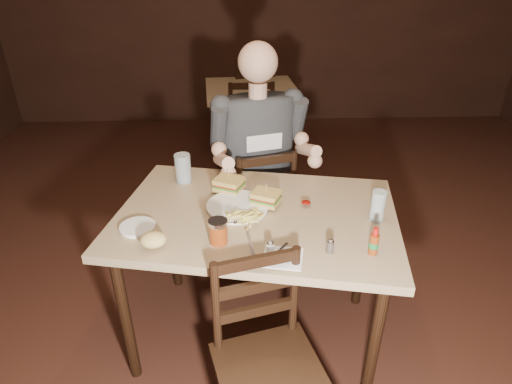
{
  "coord_description": "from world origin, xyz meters",
  "views": [
    {
      "loc": [
        -0.31,
        -1.64,
        1.79
      ],
      "look_at": [
        -0.25,
        0.07,
        0.85
      ],
      "focal_mm": 30.0,
      "sensor_mm": 36.0,
      "label": 1
    }
  ],
  "objects_px": {
    "syrup_dispenser": "(218,231)",
    "dinner_plate": "(238,207)",
    "side_plate": "(138,228)",
    "glass_left": "(183,168)",
    "main_table": "(256,227)",
    "hot_sauce": "(374,241)",
    "bg_chair_far": "(250,101)",
    "chair_far": "(257,207)",
    "bg_table": "(251,98)",
    "diner": "(260,134)",
    "chair_near": "(270,373)",
    "bg_chair_near": "(253,144)",
    "glass_right": "(378,206)"
  },
  "relations": [
    {
      "from": "syrup_dispenser",
      "to": "dinner_plate",
      "type": "bearing_deg",
      "value": 84.26
    },
    {
      "from": "bg_table",
      "to": "hot_sauce",
      "type": "height_order",
      "value": "hot_sauce"
    },
    {
      "from": "bg_table",
      "to": "bg_chair_near",
      "type": "xyz_separation_m",
      "value": [
        0.0,
        -0.55,
        -0.23
      ]
    },
    {
      "from": "diner",
      "to": "bg_chair_near",
      "type": "bearing_deg",
      "value": 74.59
    },
    {
      "from": "dinner_plate",
      "to": "syrup_dispenser",
      "type": "relative_size",
      "value": 2.7
    },
    {
      "from": "chair_near",
      "to": "diner",
      "type": "height_order",
      "value": "diner"
    },
    {
      "from": "bg_table",
      "to": "main_table",
      "type": "bearing_deg",
      "value": -90.93
    },
    {
      "from": "main_table",
      "to": "bg_table",
      "type": "bearing_deg",
      "value": 89.07
    },
    {
      "from": "diner",
      "to": "syrup_dispenser",
      "type": "bearing_deg",
      "value": -120.08
    },
    {
      "from": "bg_table",
      "to": "chair_far",
      "type": "bearing_deg",
      "value": -90.26
    },
    {
      "from": "dinner_plate",
      "to": "syrup_dispenser",
      "type": "distance_m",
      "value": 0.27
    },
    {
      "from": "diner",
      "to": "glass_right",
      "type": "distance_m",
      "value": 0.82
    },
    {
      "from": "bg_chair_near",
      "to": "dinner_plate",
      "type": "relative_size",
      "value": 3.26
    },
    {
      "from": "glass_left",
      "to": "hot_sauce",
      "type": "height_order",
      "value": "glass_left"
    },
    {
      "from": "bg_chair_far",
      "to": "hot_sauce",
      "type": "distance_m",
      "value": 3.04
    },
    {
      "from": "glass_right",
      "to": "glass_left",
      "type": "bearing_deg",
      "value": 155.53
    },
    {
      "from": "bg_table",
      "to": "hot_sauce",
      "type": "distance_m",
      "value": 2.48
    },
    {
      "from": "dinner_plate",
      "to": "syrup_dispenser",
      "type": "height_order",
      "value": "syrup_dispenser"
    },
    {
      "from": "main_table",
      "to": "glass_right",
      "type": "distance_m",
      "value": 0.55
    },
    {
      "from": "chair_far",
      "to": "hot_sauce",
      "type": "bearing_deg",
      "value": 97.82
    },
    {
      "from": "side_plate",
      "to": "main_table",
      "type": "bearing_deg",
      "value": 12.46
    },
    {
      "from": "main_table",
      "to": "bg_chair_far",
      "type": "height_order",
      "value": "bg_chair_far"
    },
    {
      "from": "chair_far",
      "to": "side_plate",
      "type": "height_order",
      "value": "chair_far"
    },
    {
      "from": "main_table",
      "to": "hot_sauce",
      "type": "height_order",
      "value": "hot_sauce"
    },
    {
      "from": "chair_far",
      "to": "glass_right",
      "type": "height_order",
      "value": "glass_right"
    },
    {
      "from": "glass_left",
      "to": "glass_right",
      "type": "bearing_deg",
      "value": -24.47
    },
    {
      "from": "chair_near",
      "to": "glass_right",
      "type": "xyz_separation_m",
      "value": [
        0.49,
        0.5,
        0.42
      ]
    },
    {
      "from": "glass_right",
      "to": "side_plate",
      "type": "xyz_separation_m",
      "value": [
        -1.04,
        -0.03,
        -0.07
      ]
    },
    {
      "from": "bg_chair_far",
      "to": "syrup_dispenser",
      "type": "height_order",
      "value": "bg_chair_far"
    },
    {
      "from": "syrup_dispenser",
      "to": "side_plate",
      "type": "xyz_separation_m",
      "value": [
        -0.35,
        0.11,
        -0.05
      ]
    },
    {
      "from": "dinner_plate",
      "to": "diner",
      "type": "bearing_deg",
      "value": 76.79
    },
    {
      "from": "bg_chair_far",
      "to": "syrup_dispenser",
      "type": "xyz_separation_m",
      "value": [
        -0.2,
        -2.89,
        0.34
      ]
    },
    {
      "from": "chair_near",
      "to": "chair_far",
      "type": "bearing_deg",
      "value": 74.81
    },
    {
      "from": "main_table",
      "to": "bg_chair_far",
      "type": "xyz_separation_m",
      "value": [
        0.03,
        2.67,
        -0.21
      ]
    },
    {
      "from": "bg_table",
      "to": "syrup_dispenser",
      "type": "relative_size",
      "value": 8.34
    },
    {
      "from": "main_table",
      "to": "glass_left",
      "type": "bearing_deg",
      "value": 138.22
    },
    {
      "from": "bg_table",
      "to": "glass_left",
      "type": "relative_size",
      "value": 5.77
    },
    {
      "from": "side_plate",
      "to": "glass_left",
      "type": "bearing_deg",
      "value": 71.1
    },
    {
      "from": "bg_chair_far",
      "to": "side_plate",
      "type": "height_order",
      "value": "bg_chair_far"
    },
    {
      "from": "side_plate",
      "to": "hot_sauce",
      "type": "bearing_deg",
      "value": -12.28
    },
    {
      "from": "main_table",
      "to": "chair_far",
      "type": "distance_m",
      "value": 0.68
    },
    {
      "from": "bg_table",
      "to": "chair_near",
      "type": "relative_size",
      "value": 1.02
    },
    {
      "from": "main_table",
      "to": "bg_chair_far",
      "type": "distance_m",
      "value": 2.68
    },
    {
      "from": "syrup_dispenser",
      "to": "glass_left",
      "type": "bearing_deg",
      "value": 120.85
    },
    {
      "from": "diner",
      "to": "hot_sauce",
      "type": "distance_m",
      "value": 0.99
    },
    {
      "from": "main_table",
      "to": "side_plate",
      "type": "xyz_separation_m",
      "value": [
        -0.51,
        -0.11,
        0.08
      ]
    },
    {
      "from": "syrup_dispenser",
      "to": "side_plate",
      "type": "relative_size",
      "value": 0.7
    },
    {
      "from": "bg_chair_near",
      "to": "glass_right",
      "type": "relative_size",
      "value": 6.38
    },
    {
      "from": "main_table",
      "to": "bg_chair_far",
      "type": "relative_size",
      "value": 1.44
    },
    {
      "from": "hot_sauce",
      "to": "side_plate",
      "type": "xyz_separation_m",
      "value": [
        -0.95,
        0.21,
        -0.05
      ]
    }
  ]
}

